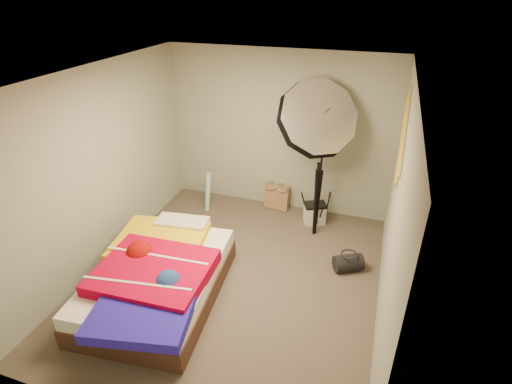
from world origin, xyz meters
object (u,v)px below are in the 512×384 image
at_px(photo_umbrella, 316,120).
at_px(duffel_bag, 348,263).
at_px(bed, 158,278).
at_px(tote_bag, 277,197).
at_px(camera_case, 315,214).
at_px(camera_tripod, 317,195).
at_px(wrapping_roll, 208,192).

bearing_deg(photo_umbrella, duffel_bag, -51.86).
bearing_deg(duffel_bag, bed, -178.67).
bearing_deg(tote_bag, camera_case, -14.87).
bearing_deg(photo_umbrella, camera_tripod, -58.15).
bearing_deg(photo_umbrella, wrapping_roll, -178.02).
height_order(tote_bag, camera_tripod, camera_tripod).
distance_m(tote_bag, wrapping_roll, 1.12).
bearing_deg(camera_tripod, photo_umbrella, 121.85).
bearing_deg(tote_bag, bed, -101.49).
height_order(tote_bag, camera_case, tote_bag).
distance_m(tote_bag, camera_case, 0.72).
height_order(duffel_bag, bed, bed).
xyz_separation_m(tote_bag, wrapping_roll, (-1.04, -0.40, 0.12)).
relative_size(wrapping_roll, camera_case, 2.10).
xyz_separation_m(wrapping_roll, bed, (0.29, -2.04, -0.03)).
distance_m(camera_case, camera_tripod, 0.59).
bearing_deg(wrapping_roll, duffel_bag, -19.75).
bearing_deg(duffel_bag, tote_bag, 107.47).
xyz_separation_m(camera_case, photo_umbrella, (-0.07, -0.09, 1.52)).
relative_size(wrapping_roll, duffel_bag, 1.75).
bearing_deg(wrapping_roll, camera_case, 4.95).
distance_m(camera_case, bed, 2.62).
bearing_deg(duffel_bag, camera_case, 93.69).
bearing_deg(photo_umbrella, tote_bag, 150.10).
xyz_separation_m(camera_case, bed, (-1.43, -2.19, 0.13)).
xyz_separation_m(tote_bag, photo_umbrella, (0.60, -0.34, 1.47)).
bearing_deg(wrapping_roll, photo_umbrella, 1.98).
relative_size(wrapping_roll, bed, 0.29).
bearing_deg(wrapping_roll, camera_tripod, -5.01).
relative_size(camera_case, duffel_bag, 0.83).
bearing_deg(bed, tote_bag, 72.79).
height_order(tote_bag, wrapping_roll, wrapping_roll).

